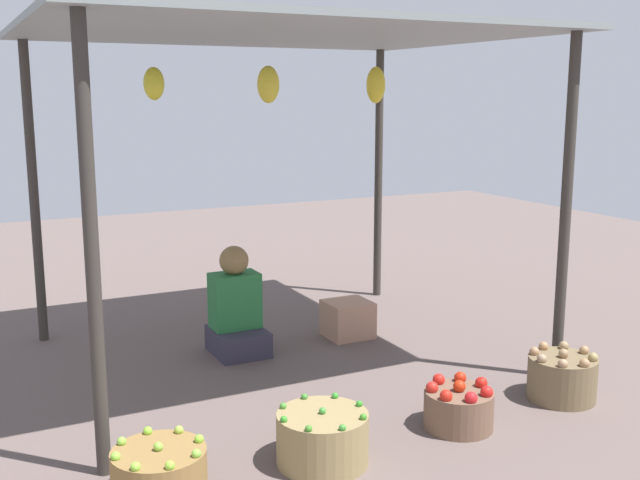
# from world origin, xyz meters

# --- Properties ---
(ground_plane) EXTENTS (14.00, 14.00, 0.00)m
(ground_plane) POSITION_xyz_m (0.00, 0.00, 0.00)
(ground_plane) COLOR #63544F
(market_stall_structure) EXTENTS (3.24, 2.62, 2.26)m
(market_stall_structure) POSITION_xyz_m (0.00, 0.00, 2.10)
(market_stall_structure) COLOR #38332D
(market_stall_structure) RESTS_ON ground
(vendor_person) EXTENTS (0.36, 0.44, 0.78)m
(vendor_person) POSITION_xyz_m (-0.25, 0.24, 0.30)
(vendor_person) COLOR #363244
(vendor_person) RESTS_ON ground
(basket_limes) EXTENTS (0.44, 0.44, 0.28)m
(basket_limes) POSITION_xyz_m (-1.29, -1.52, 0.12)
(basket_limes) COLOR olive
(basket_limes) RESTS_ON ground
(basket_green_chilies) EXTENTS (0.47, 0.47, 0.30)m
(basket_green_chilies) POSITION_xyz_m (-0.46, -1.54, 0.13)
(basket_green_chilies) COLOR #957F50
(basket_green_chilies) RESTS_ON ground
(basket_red_tomatoes) EXTENTS (0.39, 0.39, 0.28)m
(basket_red_tomatoes) POSITION_xyz_m (0.41, -1.51, 0.12)
(basket_red_tomatoes) COLOR brown
(basket_red_tomatoes) RESTS_ON ground
(basket_potatoes) EXTENTS (0.41, 0.41, 0.32)m
(basket_potatoes) POSITION_xyz_m (1.22, -1.46, 0.14)
(basket_potatoes) COLOR brown
(basket_potatoes) RESTS_ON ground
(wooden_crate_near_vendor) EXTENTS (0.34, 0.31, 0.28)m
(wooden_crate_near_vendor) POSITION_xyz_m (0.64, 0.20, 0.14)
(wooden_crate_near_vendor) COLOR tan
(wooden_crate_near_vendor) RESTS_ON ground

